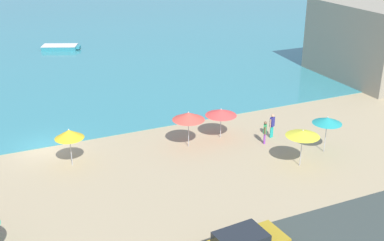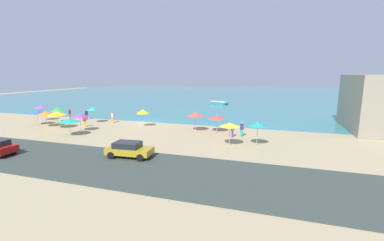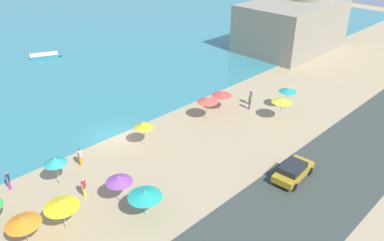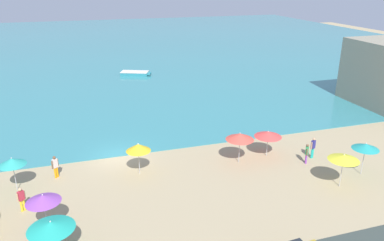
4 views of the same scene
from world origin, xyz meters
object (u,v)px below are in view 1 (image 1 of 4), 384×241
(beach_umbrella_12, at_px, (303,133))
(bather_5, at_px, (272,124))
(beach_umbrella_11, at_px, (69,134))
(beach_umbrella_8, at_px, (188,116))
(skiff_nearshore, at_px, (60,47))
(beach_umbrella_9, at_px, (221,112))
(bather_4, at_px, (265,131))
(beach_umbrella_1, at_px, (327,120))

(beach_umbrella_12, bearing_deg, bather_5, 80.82)
(beach_umbrella_11, relative_size, bather_5, 1.41)
(beach_umbrella_12, bearing_deg, beach_umbrella_8, 134.24)
(beach_umbrella_8, xyz_separation_m, bather_5, (6.06, -1.05, -1.25))
(skiff_nearshore, bearing_deg, beach_umbrella_9, -78.86)
(beach_umbrella_8, height_order, beach_umbrella_12, beach_umbrella_8)
(beach_umbrella_8, xyz_separation_m, skiff_nearshore, (-3.30, 30.91, -1.93))
(bather_4, distance_m, bather_5, 1.20)
(beach_umbrella_12, bearing_deg, beach_umbrella_11, 155.62)
(beach_umbrella_9, bearing_deg, beach_umbrella_8, -171.07)
(beach_umbrella_9, bearing_deg, bather_4, -42.07)
(skiff_nearshore, bearing_deg, beach_umbrella_1, -72.22)
(beach_umbrella_1, bearing_deg, beach_umbrella_11, 162.64)
(bather_4, bearing_deg, skiff_nearshore, 104.38)
(beach_umbrella_1, height_order, skiff_nearshore, beach_umbrella_1)
(beach_umbrella_1, xyz_separation_m, bather_4, (-2.99, 2.76, -1.34))
(beach_umbrella_9, bearing_deg, beach_umbrella_1, -42.47)
(beach_umbrella_12, xyz_separation_m, bather_4, (-0.28, 3.78, -1.32))
(beach_umbrella_12, relative_size, bather_5, 1.40)
(beach_umbrella_11, bearing_deg, beach_umbrella_9, -0.49)
(bather_4, height_order, skiff_nearshore, bather_4)
(bather_5, bearing_deg, skiff_nearshore, 106.33)
(beach_umbrella_9, distance_m, skiff_nearshore, 31.11)
(beach_umbrella_1, xyz_separation_m, beach_umbrella_12, (-2.70, -1.02, -0.03))
(bather_4, distance_m, skiff_nearshore, 33.68)
(beach_umbrella_8, distance_m, beach_umbrella_9, 2.75)
(beach_umbrella_8, bearing_deg, beach_umbrella_11, 176.27)
(beach_umbrella_12, height_order, skiff_nearshore, beach_umbrella_12)
(beach_umbrella_11, bearing_deg, bather_4, -9.72)
(beach_umbrella_8, bearing_deg, skiff_nearshore, 96.09)
(beach_umbrella_1, height_order, beach_umbrella_8, beach_umbrella_8)
(bather_5, bearing_deg, bather_4, -146.71)
(beach_umbrella_9, height_order, bather_5, beach_umbrella_9)
(beach_umbrella_8, height_order, beach_umbrella_11, beach_umbrella_8)
(bather_4, bearing_deg, beach_umbrella_11, 170.28)
(beach_umbrella_11, distance_m, bather_5, 14.10)
(beach_umbrella_8, xyz_separation_m, beach_umbrella_11, (-7.90, 0.51, -0.08))
(beach_umbrella_9, height_order, beach_umbrella_12, beach_umbrella_12)
(beach_umbrella_8, distance_m, skiff_nearshore, 31.15)
(bather_4, bearing_deg, bather_5, 33.29)
(beach_umbrella_11, height_order, skiff_nearshore, beach_umbrella_11)
(beach_umbrella_9, distance_m, bather_4, 3.34)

